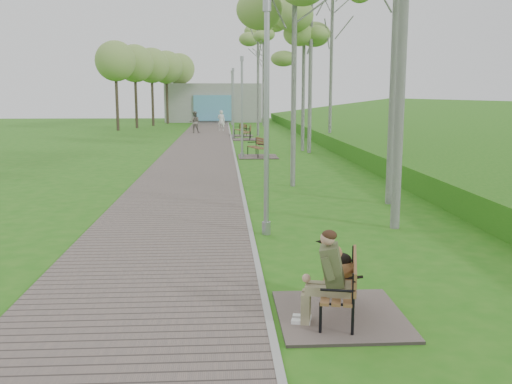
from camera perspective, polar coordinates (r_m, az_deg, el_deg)
The scene contains 20 objects.
ground at distance 11.18m, azimuth -0.29°, elevation -5.33°, with size 120.00×120.00×0.00m, color #266D14.
walkway at distance 32.43m, azimuth -5.44°, elevation 4.61°, with size 3.50×67.00×0.04m, color #665953.
kerb at distance 32.42m, azimuth -2.33°, elevation 4.65°, with size 0.10×67.00×0.05m, color #999993.
embankment at distance 33.38m, azimuth 18.84°, elevation 4.24°, with size 14.00×70.00×1.60m, color #458122.
building_north at distance 61.77m, azimuth -4.27°, elevation 8.89°, with size 10.00×5.20×4.00m.
bench_main at distance 7.62m, azimuth 7.91°, elevation -9.57°, with size 1.66×1.84×1.44m.
bench_second at distance 26.72m, azimuth 0.11°, elevation 3.95°, with size 1.81×2.01×1.11m.
bench_third at distance 37.04m, azimuth -0.92°, elevation 5.59°, with size 1.89×2.10×1.16m.
bench_far at distance 40.41m, azimuth -1.56°, elevation 5.90°, with size 1.66×1.85×1.02m.
lamp_post_near at distance 11.68m, azimuth 1.07°, elevation 6.36°, with size 0.18×0.18×4.75m.
lamp_post_second at distance 26.00m, azimuth -1.41°, elevation 8.06°, with size 0.18×0.18×4.58m.
lamp_post_third at distance 37.69m, azimuth -2.29°, elevation 8.58°, with size 0.18×0.18×4.57m.
lamp_post_far at distance 54.23m, azimuth -2.42°, elevation 9.19°, with size 0.20×0.20×5.07m.
pedestrian_near at distance 45.76m, azimuth -3.50°, elevation 7.13°, with size 0.60×0.39×1.65m, color white.
pedestrian_far at distance 43.49m, azimuth -6.16°, elevation 6.96°, with size 0.80×0.62×1.64m, color gray.
birch_mid_c at distance 29.75m, azimuth 4.81°, elevation 14.39°, with size 2.35×2.35×6.78m.
birch_far_a at distance 32.24m, azimuth 7.66°, elevation 18.22°, with size 2.66×2.66×9.81m.
birch_far_b at distance 40.83m, azimuth 0.21°, elevation 15.80°, with size 2.60×2.60×9.17m.
birch_distant_a at distance 53.00m, azimuth 0.77°, elevation 14.89°, with size 2.81×2.81×9.74m.
birch_distant_b at distance 61.36m, azimuth 0.74°, elevation 15.34°, with size 2.83×2.83×11.30m.
Camera 1 is at (-0.58, -10.78, 2.91)m, focal length 40.00 mm.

